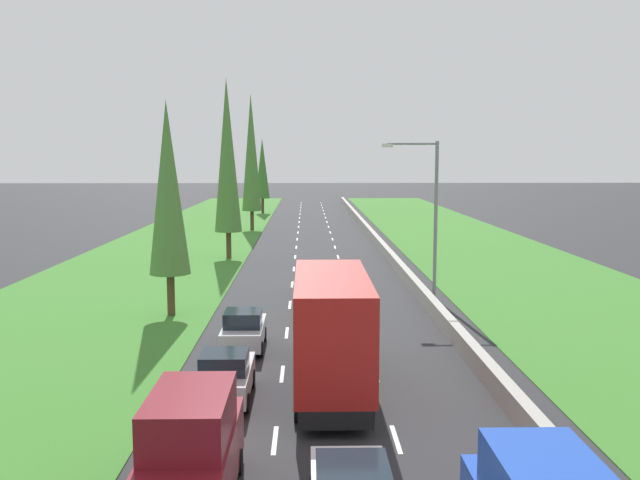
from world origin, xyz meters
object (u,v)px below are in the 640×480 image
at_px(red_box_truck_centre_lane, 331,328).
at_px(street_light_mast, 430,208).
at_px(poplar_tree_fourth, 251,153).
at_px(silver_sedan_centre_lane, 320,283).
at_px(maroon_van_left_lane, 192,449).
at_px(orange_sedan_centre_lane, 323,305).
at_px(silver_hatchback_left_lane_third, 244,330).
at_px(poplar_tree_second, 168,189).
at_px(poplar_tree_third, 227,156).
at_px(poplar_tree_fifth, 262,169).
at_px(silver_hatchback_left_lane, 226,376).

relative_size(red_box_truck_centre_lane, street_light_mast, 1.04).
bearing_deg(street_light_mast, poplar_tree_fourth, 109.37).
bearing_deg(silver_sedan_centre_lane, red_box_truck_centre_lane, -89.78).
height_order(maroon_van_left_lane, orange_sedan_centre_lane, maroon_van_left_lane).
bearing_deg(silver_hatchback_left_lane_third, poplar_tree_second, 124.71).
xyz_separation_m(poplar_tree_third, poplar_tree_fifth, (-0.10, 44.16, -1.74)).
bearing_deg(orange_sedan_centre_lane, silver_hatchback_left_lane_third, -125.64).
height_order(red_box_truck_centre_lane, poplar_tree_fourth, poplar_tree_fourth).
relative_size(poplar_tree_third, poplar_tree_fifth, 1.32).
height_order(red_box_truck_centre_lane, orange_sedan_centre_lane, red_box_truck_centre_lane).
relative_size(silver_sedan_centre_lane, poplar_tree_fifth, 0.42).
relative_size(silver_hatchback_left_lane, poplar_tree_fourth, 0.26).
xyz_separation_m(red_box_truck_centre_lane, poplar_tree_second, (-7.79, 11.13, 4.34)).
distance_m(silver_sedan_centre_lane, poplar_tree_fourth, 37.59).
bearing_deg(street_light_mast, maroon_van_left_lane, -112.72).
bearing_deg(orange_sedan_centre_lane, street_light_mast, 39.92).
bearing_deg(red_box_truck_centre_lane, silver_hatchback_left_lane, -162.45).
bearing_deg(silver_hatchback_left_lane_third, poplar_tree_fifth, 93.00).
relative_size(maroon_van_left_lane, street_light_mast, 0.54).
distance_m(poplar_tree_third, poplar_tree_fourth, 21.22).
bearing_deg(silver_hatchback_left_lane_third, red_box_truck_centre_lane, -54.61).
height_order(poplar_tree_third, poplar_tree_fifth, poplar_tree_third).
height_order(red_box_truck_centre_lane, poplar_tree_third, poplar_tree_third).
relative_size(maroon_van_left_lane, orange_sedan_centre_lane, 1.09).
distance_m(red_box_truck_centre_lane, orange_sedan_centre_lane, 9.86).
xyz_separation_m(poplar_tree_second, poplar_tree_fourth, (0.90, 40.90, 2.02)).
bearing_deg(poplar_tree_fifth, poplar_tree_fourth, -89.29).
distance_m(orange_sedan_centre_lane, street_light_mast, 9.20).
bearing_deg(silver_sedan_centre_lane, orange_sedan_centre_lane, -89.86).
xyz_separation_m(silver_sedan_centre_lane, poplar_tree_fourth, (-6.83, 36.15, 7.73)).
relative_size(red_box_truck_centre_lane, silver_sedan_centre_lane, 2.09).
height_order(maroon_van_left_lane, poplar_tree_second, poplar_tree_second).
xyz_separation_m(silver_hatchback_left_lane_third, street_light_mast, (9.65, 10.01, 4.40)).
bearing_deg(poplar_tree_second, silver_sedan_centre_lane, 31.56).
bearing_deg(poplar_tree_fourth, silver_hatchback_left_lane_third, -85.89).
bearing_deg(silver_sedan_centre_lane, maroon_van_left_lane, -98.16).
bearing_deg(poplar_tree_second, maroon_van_left_lane, -77.36).
distance_m(poplar_tree_third, poplar_tree_fifth, 44.20).
xyz_separation_m(maroon_van_left_lane, silver_sedan_centre_lane, (3.43, 23.93, -0.59)).
distance_m(silver_sedan_centre_lane, street_light_mast, 7.67).
bearing_deg(street_light_mast, silver_hatchback_left_lane, -121.11).
bearing_deg(street_light_mast, silver_hatchback_left_lane_third, -133.96).
bearing_deg(silver_sedan_centre_lane, silver_hatchback_left_lane, -101.62).
distance_m(red_box_truck_centre_lane, poplar_tree_fifth, 75.43).
bearing_deg(street_light_mast, red_box_truck_centre_lane, -112.34).
relative_size(red_box_truck_centre_lane, poplar_tree_fifth, 0.87).
distance_m(orange_sedan_centre_lane, silver_hatchback_left_lane_third, 5.94).
bearing_deg(poplar_tree_third, poplar_tree_second, -92.09).
height_order(silver_hatchback_left_lane_third, poplar_tree_fifth, poplar_tree_fifth).
bearing_deg(orange_sedan_centre_lane, poplar_tree_second, 170.06).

